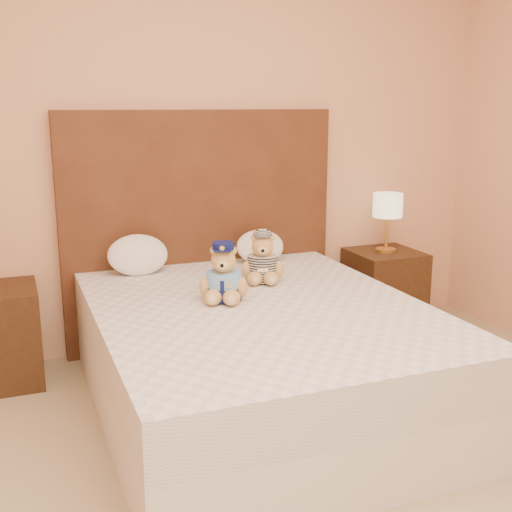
{
  "coord_description": "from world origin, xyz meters",
  "views": [
    {
      "loc": [
        -1.14,
        -1.66,
        1.54
      ],
      "look_at": [
        0.08,
        1.45,
        0.74
      ],
      "focal_mm": 45.0,
      "sensor_mm": 36.0,
      "label": 1
    }
  ],
  "objects": [
    {
      "name": "teddy_police",
      "position": [
        -0.14,
        1.34,
        0.7
      ],
      "size": [
        0.34,
        0.33,
        0.3
      ],
      "primitive_type": null,
      "rotation": [
        0.0,
        0.0,
        -0.42
      ],
      "color": "#AB7D42",
      "rests_on": "bed"
    },
    {
      "name": "headboard",
      "position": [
        0.0,
        2.21,
        0.75
      ],
      "size": [
        1.75,
        0.08,
        1.5
      ],
      "primitive_type": "cube",
      "color": "#532E18",
      "rests_on": "ground"
    },
    {
      "name": "lamp",
      "position": [
        1.25,
        2.0,
        0.85
      ],
      "size": [
        0.2,
        0.2,
        0.4
      ],
      "color": "gold",
      "rests_on": "nightstand_right"
    },
    {
      "name": "room_walls",
      "position": [
        0.0,
        0.46,
        1.81
      ],
      "size": [
        4.04,
        4.52,
        2.72
      ],
      "color": "tan",
      "rests_on": "ground"
    },
    {
      "name": "nightstand_right",
      "position": [
        1.25,
        2.0,
        0.28
      ],
      "size": [
        0.45,
        0.45,
        0.55
      ],
      "primitive_type": "cube",
      "color": "#3C2213",
      "rests_on": "ground"
    },
    {
      "name": "teddy_prisoner",
      "position": [
        0.18,
        1.6,
        0.69
      ],
      "size": [
        0.32,
        0.31,
        0.28
      ],
      "primitive_type": null,
      "rotation": [
        0.0,
        0.0,
        -0.36
      ],
      "color": "#AB7D42",
      "rests_on": "bed"
    },
    {
      "name": "bed",
      "position": [
        0.0,
        1.2,
        0.28
      ],
      "size": [
        1.6,
        2.0,
        0.55
      ],
      "color": "white",
      "rests_on": "ground"
    },
    {
      "name": "pillow_right",
      "position": [
        0.34,
        2.03,
        0.66
      ],
      "size": [
        0.32,
        0.21,
        0.22
      ],
      "primitive_type": "ellipsoid",
      "color": "white",
      "rests_on": "bed"
    },
    {
      "name": "pillow_left",
      "position": [
        -0.44,
        2.03,
        0.68
      ],
      "size": [
        0.36,
        0.23,
        0.25
      ],
      "primitive_type": "ellipsoid",
      "color": "white",
      "rests_on": "bed"
    }
  ]
}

